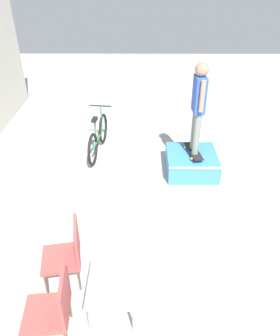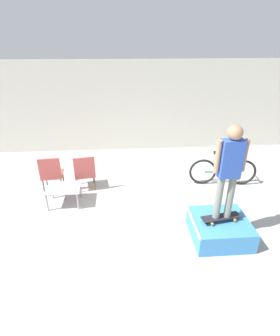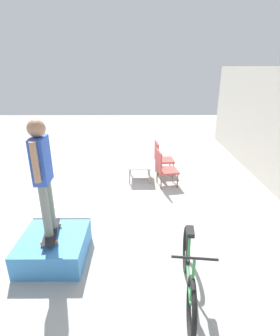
{
  "view_description": "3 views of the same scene",
  "coord_description": "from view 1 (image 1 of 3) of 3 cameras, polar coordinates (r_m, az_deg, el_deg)",
  "views": [
    {
      "loc": [
        -4.22,
        0.62,
        3.89
      ],
      "look_at": [
        0.31,
        0.65,
        0.97
      ],
      "focal_mm": 35.0,
      "sensor_mm": 36.0,
      "label": 1
    },
    {
      "loc": [
        -0.15,
        -4.42,
        3.57
      ],
      "look_at": [
        0.23,
        0.66,
        1.05
      ],
      "focal_mm": 28.0,
      "sensor_mm": 36.0,
      "label": 2
    },
    {
      "loc": [
        5.29,
        0.95,
        2.99
      ],
      "look_at": [
        0.42,
        0.98,
        1.1
      ],
      "focal_mm": 28.0,
      "sensor_mm": 36.0,
      "label": 3
    }
  ],
  "objects": [
    {
      "name": "skateboard_on_ramp",
      "position": [
        6.92,
        9.31,
        2.92
      ],
      "size": [
        0.79,
        0.35,
        0.07
      ],
      "rotation": [
        0.0,
        0.0,
        0.17
      ],
      "color": "black",
      "rests_on": "skate_ramp_box"
    },
    {
      "name": "skate_ramp_box",
      "position": [
        7.07,
        8.94,
        0.93
      ],
      "size": [
        1.11,
        1.04,
        0.44
      ],
      "color": "#3D84C6",
      "rests_on": "ground_plane"
    },
    {
      "name": "bicycle",
      "position": [
        7.67,
        -7.29,
        5.29
      ],
      "size": [
        1.77,
        0.52,
        1.01
      ],
      "rotation": [
        0.0,
        0.0,
        -0.11
      ],
      "color": "black",
      "rests_on": "ground_plane"
    },
    {
      "name": "coffee_table",
      "position": [
        4.42,
        -4.75,
        -19.68
      ],
      "size": [
        0.79,
        0.64,
        0.45
      ],
      "color": "#9E9EA3",
      "rests_on": "ground_plane"
    },
    {
      "name": "patio_chair_left",
      "position": [
        4.18,
        -14.77,
        -22.38
      ],
      "size": [
        0.57,
        0.57,
        0.97
      ],
      "rotation": [
        0.0,
        0.0,
        3.24
      ],
      "color": "brown",
      "rests_on": "ground_plane"
    },
    {
      "name": "person_skater",
      "position": [
        6.45,
        10.18,
        11.34
      ],
      "size": [
        0.57,
        0.25,
        1.81
      ],
      "rotation": [
        0.0,
        0.0,
        0.05
      ],
      "color": "gray",
      "rests_on": "skateboard_on_ramp"
    },
    {
      "name": "ground_plane",
      "position": [
        5.77,
        6.49,
        -9.83
      ],
      "size": [
        24.0,
        24.0,
        0.0
      ],
      "primitive_type": "plane",
      "color": "#A8A8A3"
    },
    {
      "name": "patio_chair_right",
      "position": [
        4.69,
        -12.47,
        -14.07
      ],
      "size": [
        0.6,
        0.6,
        0.97
      ],
      "rotation": [
        0.0,
        0.0,
        3.32
      ],
      "color": "brown",
      "rests_on": "ground_plane"
    }
  ]
}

